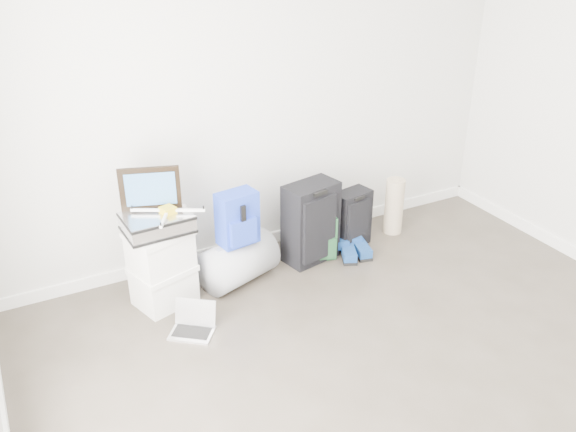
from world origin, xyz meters
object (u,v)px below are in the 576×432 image
carry_on (352,219)px  briefcase (157,223)px  duffel_bag (238,261)px  laptop (193,324)px  boxes_stack (162,267)px  large_suitcase (311,223)px

carry_on → briefcase: bearing=171.9°
briefcase → duffel_bag: bearing=-1.5°
briefcase → carry_on: bearing=0.5°
briefcase → laptop: (0.07, -0.43, -0.62)m
laptop → boxes_stack: bearing=136.9°
briefcase → carry_on: briefcase is taller
duffel_bag → large_suitcase: large_suitcase is taller
boxes_stack → duffel_bag: 0.62m
boxes_stack → laptop: 0.51m
large_suitcase → laptop: large_suitcase is taller
large_suitcase → carry_on: 0.45m
large_suitcase → boxes_stack: bearing=170.2°
duffel_bag → large_suitcase: size_ratio=0.85×
large_suitcase → carry_on: size_ratio=1.35×
duffel_bag → laptop: bearing=-159.3°
duffel_bag → briefcase: bearing=162.4°
duffel_bag → large_suitcase: (0.68, 0.03, 0.16)m
briefcase → duffel_bag: size_ratio=0.79×
briefcase → duffel_bag: (0.61, 0.01, -0.49)m
boxes_stack → briefcase: bearing=0.0°
briefcase → laptop: size_ratio=1.28×
briefcase → laptop: briefcase is taller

